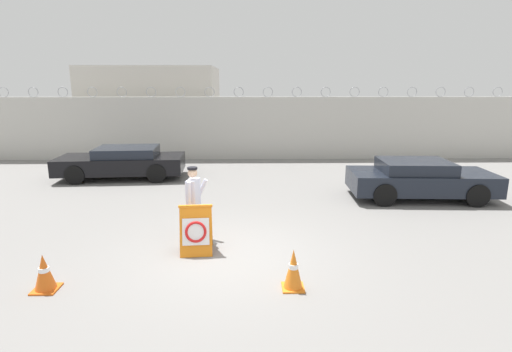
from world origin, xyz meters
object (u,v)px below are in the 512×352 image
(barricade_sign, at_px, (196,229))
(parked_car_far_side, at_px, (419,179))
(traffic_cone_mid, at_px, (44,273))
(security_guard, at_px, (194,200))
(parked_car_front_coupe, at_px, (123,162))
(traffic_cone_near, at_px, (293,269))

(barricade_sign, relative_size, parked_car_far_side, 0.24)
(parked_car_far_side, bearing_deg, barricade_sign, -145.33)
(parked_car_far_side, bearing_deg, traffic_cone_mid, -145.16)
(security_guard, xyz_separation_m, parked_car_front_coupe, (-3.54, 6.21, -0.32))
(barricade_sign, xyz_separation_m, parked_car_front_coupe, (-3.69, 7.00, 0.10))
(traffic_cone_mid, relative_size, parked_car_far_side, 0.15)
(traffic_cone_near, relative_size, parked_car_front_coupe, 0.15)
(security_guard, xyz_separation_m, traffic_cone_mid, (-2.30, -2.35, -0.61))
(traffic_cone_near, bearing_deg, traffic_cone_mid, 179.65)
(traffic_cone_mid, distance_m, parked_car_front_coupe, 8.66)
(barricade_sign, xyz_separation_m, parked_car_far_side, (6.46, 4.03, 0.11))
(security_guard, distance_m, traffic_cone_mid, 3.35)
(traffic_cone_mid, xyz_separation_m, parked_car_far_side, (8.90, 5.60, 0.30))
(barricade_sign, distance_m, security_guard, 0.91)
(security_guard, xyz_separation_m, traffic_cone_near, (2.04, -2.38, -0.58))
(barricade_sign, xyz_separation_m, security_guard, (-0.14, 0.79, 0.42))
(traffic_cone_near, bearing_deg, parked_car_front_coupe, 123.02)
(barricade_sign, relative_size, parked_car_front_coupe, 0.22)
(barricade_sign, distance_m, traffic_cone_near, 2.48)
(traffic_cone_near, distance_m, parked_car_far_side, 7.25)
(parked_car_front_coupe, relative_size, parked_car_far_side, 1.08)
(traffic_cone_near, height_order, parked_car_front_coupe, parked_car_front_coupe)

